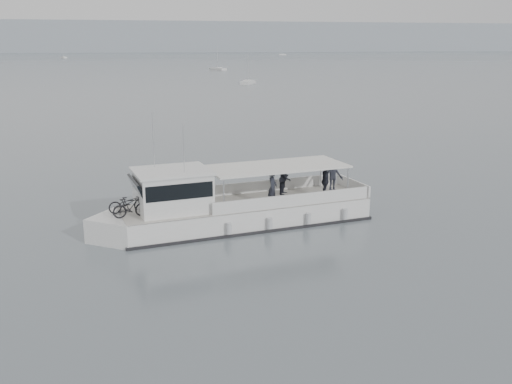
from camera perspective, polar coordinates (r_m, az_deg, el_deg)
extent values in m
plane|color=slate|center=(25.52, 0.79, -5.15)|extent=(1400.00, 1400.00, 0.00)
cube|color=#939EA8|center=(583.34, -13.07, 14.86)|extent=(1400.00, 90.00, 28.00)
cube|color=white|center=(28.05, -1.00, -2.32)|extent=(12.46, 5.02, 1.31)
cube|color=white|center=(26.61, -13.30, -3.69)|extent=(3.25, 3.25, 1.31)
cube|color=beige|center=(27.86, -1.00, -1.03)|extent=(12.46, 5.02, 0.06)
cube|color=black|center=(28.17, -0.99, -3.11)|extent=(12.68, 5.17, 0.18)
cube|color=white|center=(29.84, 1.19, 0.63)|extent=(8.00, 1.32, 0.61)
cube|color=white|center=(27.10, 3.76, -0.85)|extent=(8.00, 1.32, 0.61)
cube|color=white|center=(30.38, 9.64, 0.68)|extent=(0.59, 3.21, 0.61)
cube|color=white|center=(26.60, -8.34, 0.07)|extent=(3.61, 3.18, 1.82)
cube|color=black|center=(26.26, -11.67, 0.07)|extent=(0.94, 2.58, 1.17)
cube|color=black|center=(26.52, -8.37, 0.70)|extent=(3.41, 3.19, 0.71)
cube|color=white|center=(26.37, -8.42, 2.09)|extent=(3.84, 3.41, 0.10)
cube|color=white|center=(28.06, 2.07, 2.58)|extent=(7.24, 4.03, 0.08)
cylinder|color=silver|center=(25.83, -3.24, -0.40)|extent=(0.07, 0.07, 1.67)
cylinder|color=silver|center=(28.45, -5.07, 0.97)|extent=(0.07, 0.07, 1.67)
cylinder|color=silver|center=(28.49, 9.16, 0.86)|extent=(0.07, 0.07, 1.67)
cylinder|color=silver|center=(30.88, 6.48, 2.03)|extent=(0.07, 0.07, 1.67)
cylinder|color=silver|center=(26.87, -10.25, 5.10)|extent=(0.03, 0.03, 2.63)
cylinder|color=silver|center=(25.58, -7.26, 4.27)|extent=(0.03, 0.03, 2.22)
cylinder|color=#BBBEC2|center=(25.95, -2.72, -3.65)|extent=(0.28, 0.28, 0.50)
cylinder|color=#BBBEC2|center=(26.64, 1.39, -3.14)|extent=(0.28, 0.28, 0.50)
cylinder|color=#BBBEC2|center=(27.47, 5.26, -2.65)|extent=(0.28, 0.28, 0.50)
cylinder|color=#BBBEC2|center=(28.41, 8.90, -2.17)|extent=(0.28, 0.28, 0.50)
imported|color=black|center=(26.73, -12.72, -1.08)|extent=(1.80, 0.86, 0.91)
imported|color=black|center=(25.95, -12.43, -1.48)|extent=(1.65, 0.69, 0.96)
imported|color=#262832|center=(27.20, 1.66, 0.42)|extent=(0.67, 0.74, 1.70)
imported|color=#262832|center=(29.20, 2.94, 1.40)|extent=(0.98, 1.04, 1.70)
imported|color=#262832|center=(28.77, 6.96, 1.11)|extent=(0.65, 1.07, 1.70)
imported|color=#262832|center=(30.11, 7.73, 1.69)|extent=(1.14, 0.72, 1.70)
cube|color=white|center=(359.91, -18.68, 12.62)|extent=(4.39, 6.56, 0.75)
cube|color=white|center=(359.90, -18.69, 12.67)|extent=(2.50, 2.72, 0.45)
cylinder|color=silver|center=(359.84, -18.73, 13.22)|extent=(0.08, 0.08, 6.91)
cube|color=white|center=(191.79, -3.85, 12.17)|extent=(5.21, 6.82, 0.75)
cube|color=white|center=(191.78, -3.86, 12.27)|extent=(2.79, 2.95, 0.45)
cylinder|color=silver|center=(191.66, -3.87, 13.35)|extent=(0.08, 0.08, 7.33)
cube|color=white|center=(425.23, 2.67, 13.56)|extent=(5.16, 1.91, 0.75)
cube|color=white|center=(425.22, 2.67, 13.60)|extent=(1.86, 1.52, 0.45)
cube|color=white|center=(126.04, -0.80, 10.90)|extent=(4.41, 5.86, 0.75)
cube|color=white|center=(126.02, -0.80, 11.04)|extent=(2.37, 2.52, 0.45)
cylinder|color=silver|center=(125.86, -0.81, 12.46)|extent=(0.08, 0.08, 6.27)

